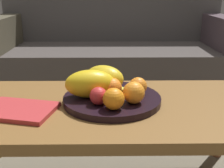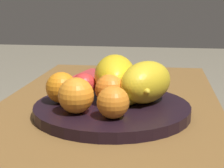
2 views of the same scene
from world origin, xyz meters
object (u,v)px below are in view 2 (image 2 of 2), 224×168
Objects in this scene: orange_front at (110,89)px; banana_bunch at (131,90)px; orange_right at (113,102)px; magazine at (100,79)px; melon_smaller_beside at (115,75)px; orange_back at (61,88)px; melon_large_front at (146,82)px; coffee_table at (105,127)px; orange_left at (76,95)px; fruit_bowl at (112,109)px; apple_front at (84,85)px.

orange_front is 0.05m from banana_bunch.
orange_right reaches higher than magazine.
orange_back is at bearing -53.75° from melon_smaller_beside.
orange_back is 0.30× the size of magazine.
orange_right is 0.92× the size of orange_back.
orange_front is 0.46× the size of banana_bunch.
melon_smaller_beside is 0.09m from orange_front.
magazine is (-0.34, 0.03, -0.05)m from orange_back.
banana_bunch is at bearing -75.76° from melon_large_front.
coffee_table is 0.15m from orange_left.
melon_large_front is 2.23× the size of orange_front.
orange_left reaches higher than orange_right.
orange_front is at bearing -168.31° from orange_right.
coffee_table is 0.16m from orange_right.
orange_left is (0.10, -0.05, 0.11)m from coffee_table.
fruit_bowl is at bearing 138.12° from orange_left.
orange_back is 0.48× the size of banana_bunch.
melon_large_front is 0.36m from magazine.
magazine is at bearing -161.36° from melon_smaller_beside.
melon_large_front reaches higher than apple_front.
orange_front is 0.92× the size of orange_left.
fruit_bowl is 0.11m from orange_right.
coffee_table is 0.12m from apple_front.
orange_left is 1.25× the size of apple_front.
coffee_table is 0.15m from melon_large_front.
apple_front reaches higher than coffee_table.
melon_smaller_beside is at bearing -177.09° from fruit_bowl.
orange_front is at bearing 38.11° from coffee_table.
banana_bunch is (-0.02, 0.04, 0.04)m from fruit_bowl.
melon_smaller_beside is at bearing 31.90° from magazine.
melon_large_front reaches higher than magazine.
orange_left is at bearing -49.36° from banana_bunch.
orange_back is (-0.07, -0.05, -0.00)m from orange_left.
magazine is at bearing -178.10° from apple_front.
coffee_table is at bearing 103.52° from orange_back.
melon_smaller_beside is (-0.05, -0.08, 0.00)m from melon_large_front.
melon_large_front is 2.57× the size of apple_front.
orange_front is (0.02, 0.02, 0.10)m from coffee_table.
melon_smaller_beside is 0.27m from magazine.
banana_bunch is (0.03, 0.12, -0.00)m from apple_front.
orange_back is 0.17m from banana_bunch.
orange_left is (0.08, -0.07, 0.05)m from fruit_bowl.
apple_front is at bearing 140.46° from orange_back.
melon_large_front reaches higher than orange_right.
banana_bunch is (0.01, -0.03, -0.02)m from melon_large_front.
coffee_table is 7.48× the size of banana_bunch.
magazine is (-0.34, -0.09, -0.00)m from fruit_bowl.
fruit_bowl is 0.10m from apple_front.
orange_right is 0.45m from magazine.
melon_smaller_beside is 1.19× the size of banana_bunch.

